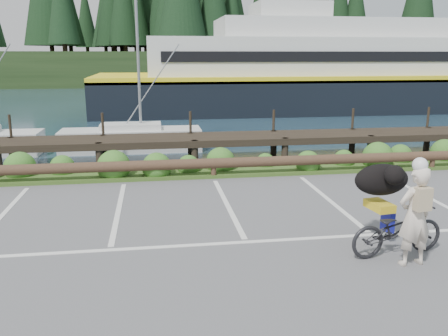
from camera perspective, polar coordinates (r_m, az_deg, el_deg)
The scene contains 7 objects.
ground at distance 9.75m, azimuth 2.22°, elevation -8.03°, with size 72.00×72.00×0.00m, color #525254.
harbor_backdrop at distance 87.52m, azimuth -7.29°, elevation 11.07°, with size 170.00×160.00×30.00m.
vegetation_strip at distance 14.73m, azimuth -1.61°, elevation -0.34°, with size 34.00×1.60×0.10m, color #3D5B21.
log_rail at distance 14.07m, azimuth -1.26°, elevation -1.21°, with size 32.00×0.30×0.60m, color #443021, non-canonical shape.
bicycle at distance 9.21m, azimuth 20.13°, elevation -6.98°, with size 0.64×1.84×0.97m, color black.
cyclist at distance 8.76m, azimuth 21.99°, elevation -5.42°, with size 0.64×0.42×1.77m, color beige.
dog at distance 9.43m, azimuth 18.41°, elevation -1.34°, with size 1.05×0.51×0.61m, color black.
Camera 1 is at (-1.72, -8.90, 3.58)m, focal length 38.00 mm.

